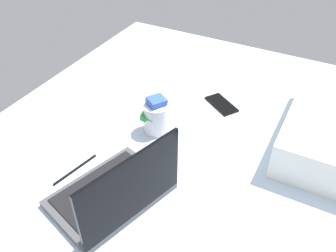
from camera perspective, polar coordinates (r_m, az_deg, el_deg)
The scene contains 5 objects.
bed_mattress at distance 125.87cm, azimuth 0.71°, elevation -7.83°, with size 180.00×140.00×18.00cm, color silver.
laptop at distance 104.08cm, azimuth -8.35°, elevation -10.40°, with size 38.30×31.68×23.00cm.
snack_cup at distance 126.06cm, azimuth -1.96°, elevation 1.54°, with size 9.43×9.00×14.04cm.
cell_phone at distance 143.55cm, azimuth 8.52°, elevation 3.45°, with size 6.80×14.00×0.80cm, color black.
charger_cable at distance 118.52cm, azimuth -14.53°, elevation -6.72°, with size 17.00×0.60×0.60cm, color black.
Camera 1 is at (77.08, 38.89, 100.60)cm, focal length 38.25 mm.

